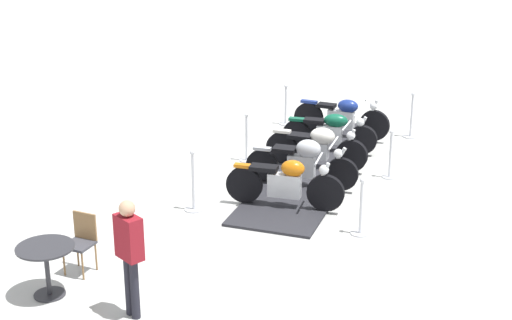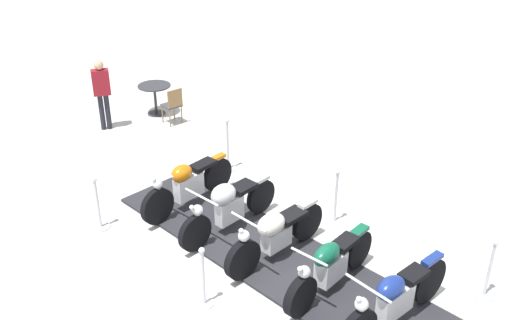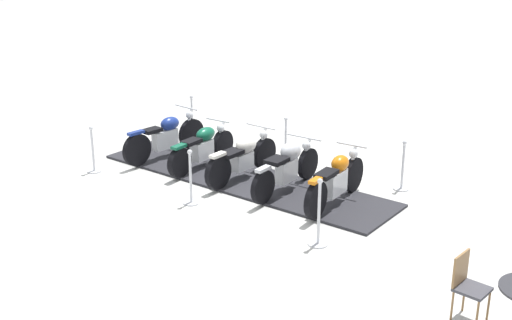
{
  "view_description": "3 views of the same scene",
  "coord_description": "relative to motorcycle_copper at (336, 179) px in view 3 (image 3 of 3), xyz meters",
  "views": [
    {
      "loc": [
        5.98,
        -13.76,
        5.57
      ],
      "look_at": [
        -0.12,
        -2.39,
        0.93
      ],
      "focal_mm": 53.96,
      "sensor_mm": 36.0,
      "label": 1
    },
    {
      "loc": [
        4.71,
        5.89,
        5.74
      ],
      "look_at": [
        -0.52,
        -1.26,
        1.12
      ],
      "focal_mm": 40.26,
      "sensor_mm": 36.0,
      "label": 2
    },
    {
      "loc": [
        -8.38,
        -9.26,
        4.81
      ],
      "look_at": [
        -0.79,
        -1.24,
        0.94
      ],
      "focal_mm": 45.76,
      "sensor_mm": 36.0,
      "label": 3
    }
  ],
  "objects": [
    {
      "name": "ground_plane",
      "position": [
        -0.37,
        2.17,
        -0.52
      ],
      "size": [
        80.0,
        80.0,
        0.0
      ],
      "primitive_type": "plane",
      "color": "silver"
    },
    {
      "name": "display_platform",
      "position": [
        -0.37,
        2.17,
        -0.49
      ],
      "size": [
        2.59,
        6.76,
        0.05
      ],
      "primitive_type": "cube",
      "rotation": [
        0.0,
        0.0,
        1.73
      ],
      "color": "#28282D",
      "rests_on": "ground_plane"
    },
    {
      "name": "motorcycle_copper",
      "position": [
        0.0,
        0.0,
        0.0
      ],
      "size": [
        2.15,
        0.74,
        0.99
      ],
      "rotation": [
        0.0,
        0.0,
        0.23
      ],
      "color": "black",
      "rests_on": "display_platform"
    },
    {
      "name": "motorcycle_chrome",
      "position": [
        -0.16,
        1.09,
        0.03
      ],
      "size": [
        2.21,
        0.77,
        0.94
      ],
      "rotation": [
        0.0,
        0.0,
        0.19
      ],
      "color": "black",
      "rests_on": "display_platform"
    },
    {
      "name": "motorcycle_cream",
      "position": [
        -0.34,
        2.17,
        -0.0
      ],
      "size": [
        2.14,
        0.73,
        0.97
      ],
      "rotation": [
        0.0,
        0.0,
        0.15
      ],
      "color": "black",
      "rests_on": "display_platform"
    },
    {
      "name": "motorcycle_forest",
      "position": [
        -0.51,
        3.26,
        -0.03
      ],
      "size": [
        2.07,
        0.72,
        0.92
      ],
      "rotation": [
        0.0,
        0.0,
        0.22
      ],
      "color": "black",
      "rests_on": "display_platform"
    },
    {
      "name": "motorcycle_navy",
      "position": [
        -0.67,
        4.34,
        0.01
      ],
      "size": [
        2.29,
        0.72,
        1.03
      ],
      "rotation": [
        0.0,
        0.0,
        0.08
      ],
      "color": "black",
      "rests_on": "display_platform"
    },
    {
      "name": "stanchion_right_rear",
      "position": [
        0.7,
        5.17,
        -0.19
      ],
      "size": [
        0.35,
        0.35,
        1.07
      ],
      "color": "silver",
      "rests_on": "ground_plane"
    },
    {
      "name": "stanchion_right_mid",
      "position": [
        1.14,
        2.4,
        -0.16
      ],
      "size": [
        0.28,
        0.28,
        1.01
      ],
      "color": "silver",
      "rests_on": "ground_plane"
    },
    {
      "name": "stanchion_left_front",
      "position": [
        -1.44,
        -0.84,
        -0.15
      ],
      "size": [
        0.33,
        0.33,
        1.15
      ],
      "color": "silver",
      "rests_on": "ground_plane"
    },
    {
      "name": "stanchion_left_mid",
      "position": [
        -1.88,
        1.93,
        -0.17
      ],
      "size": [
        0.32,
        0.32,
        1.06
      ],
      "color": "silver",
      "rests_on": "ground_plane"
    },
    {
      "name": "stanchion_right_front",
      "position": [
        1.58,
        -0.37,
        -0.19
      ],
      "size": [
        0.32,
        0.32,
        1.01
      ],
      "color": "silver",
      "rests_on": "ground_plane"
    },
    {
      "name": "stanchion_left_rear",
      "position": [
        -2.31,
        4.7,
        -0.19
      ],
      "size": [
        0.31,
        0.31,
        1.01
      ],
      "color": "silver",
      "rests_on": "ground_plane"
    },
    {
      "name": "cafe_chair_near_table",
      "position": [
        -1.67,
        -3.59,
        0.01
      ],
      "size": [
        0.43,
        0.43,
        0.92
      ],
      "rotation": [
        0.0,
        0.0,
        -1.5
      ],
      "color": "olive",
      "rests_on": "ground_plane"
    }
  ]
}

